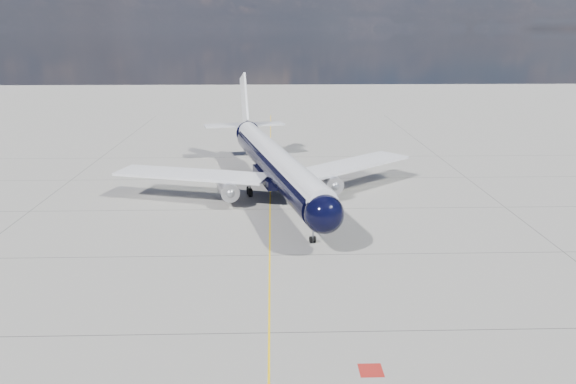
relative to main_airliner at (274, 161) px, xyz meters
name	(u,v)px	position (x,y,z in m)	size (l,w,h in m)	color
ground	(270,198)	(-0.53, -1.68, -4.63)	(320.00, 320.00, 0.00)	gray
taxiway_centerline	(270,209)	(-0.53, -6.68, -4.62)	(0.16, 160.00, 0.01)	yellow
red_marking	(371,370)	(6.27, -41.68, -4.62)	(1.60, 1.60, 0.01)	maroon
main_airliner	(274,161)	(0.00, 0.00, 0.00)	(41.45, 51.16, 14.92)	black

